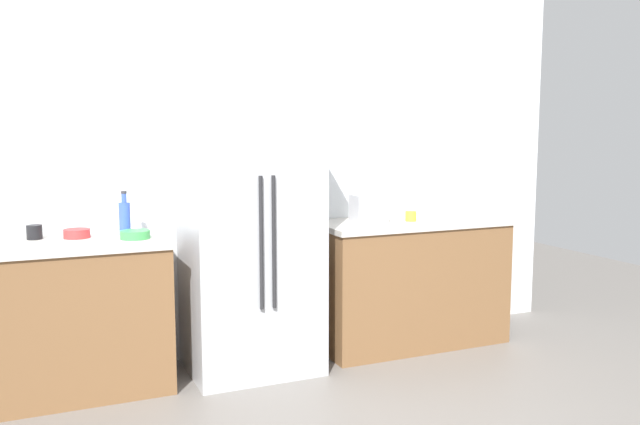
{
  "coord_description": "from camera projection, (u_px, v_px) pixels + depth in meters",
  "views": [
    {
      "loc": [
        -1.39,
        -2.66,
        1.57
      ],
      "look_at": [
        -0.05,
        0.43,
        1.15
      ],
      "focal_mm": 37.12,
      "sensor_mm": 36.0,
      "label": 1
    }
  ],
  "objects": [
    {
      "name": "counter_right",
      "position": [
        410.0,
        282.0,
        4.86
      ],
      "size": [
        1.41,
        0.62,
        0.92
      ],
      "color": "brown",
      "rests_on": "ground_plane"
    },
    {
      "name": "counter_left",
      "position": [
        56.0,
        319.0,
        3.9
      ],
      "size": [
        1.32,
        0.62,
        0.92
      ],
      "color": "brown",
      "rests_on": "ground_plane"
    },
    {
      "name": "bowl_a",
      "position": [
        135.0,
        235.0,
        3.97
      ],
      "size": [
        0.18,
        0.18,
        0.05
      ],
      "primitive_type": "cylinder",
      "color": "green",
      "rests_on": "counter_left"
    },
    {
      "name": "bottle_a",
      "position": [
        125.0,
        218.0,
        4.08
      ],
      "size": [
        0.07,
        0.07,
        0.28
      ],
      "color": "blue",
      "rests_on": "counter_left"
    },
    {
      "name": "toaster",
      "position": [
        369.0,
        209.0,
        4.6
      ],
      "size": [
        0.23,
        0.16,
        0.2
      ],
      "primitive_type": "cube",
      "color": "silver",
      "rests_on": "counter_right"
    },
    {
      "name": "kitchen_back_panel",
      "position": [
        249.0,
        162.0,
        4.64
      ],
      "size": [
        5.05,
        0.1,
        2.7
      ],
      "primitive_type": "cube",
      "color": "silver",
      "rests_on": "ground_plane"
    },
    {
      "name": "refrigerator",
      "position": [
        250.0,
        235.0,
        4.28
      ],
      "size": [
        0.82,
        0.69,
        1.8
      ],
      "color": "#B2B5BA",
      "rests_on": "ground_plane"
    },
    {
      "name": "cup_a",
      "position": [
        34.0,
        232.0,
        3.95
      ],
      "size": [
        0.09,
        0.09,
        0.09
      ],
      "primitive_type": "cylinder",
      "color": "black",
      "rests_on": "counter_left"
    },
    {
      "name": "bowl_b",
      "position": [
        77.0,
        234.0,
        3.99
      ],
      "size": [
        0.16,
        0.16,
        0.05
      ],
      "primitive_type": "cylinder",
      "color": "red",
      "rests_on": "counter_left"
    },
    {
      "name": "cup_b",
      "position": [
        411.0,
        216.0,
        4.73
      ],
      "size": [
        0.08,
        0.08,
        0.07
      ],
      "primitive_type": "cylinder",
      "color": "yellow",
      "rests_on": "counter_right"
    }
  ]
}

